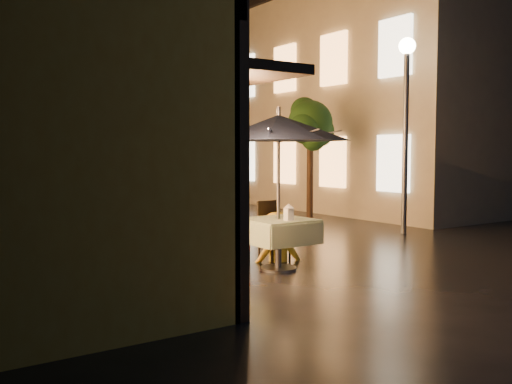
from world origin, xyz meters
TOP-DOWN VIEW (x-y plane):
  - ground at (0.00, 0.00)m, footprint 90.00×90.00m
  - east_building_near at (7.49, 6.50)m, footprint 7.30×9.30m
  - east_building_far at (7.49, 18.00)m, footprint 7.30×10.30m
  - street_tree at (2.41, 4.51)m, footprint 1.43×1.20m
  - streetlamp_near at (3.00, 2.00)m, footprint 0.36×0.36m
  - streetlamp_far at (3.00, 14.00)m, footprint 0.36×0.36m
  - cafe_table at (-1.56, 0.46)m, footprint 0.99×0.99m
  - patio_umbrella at (-1.56, 0.46)m, footprint 2.15×2.15m
  - cafe_chair_left at (-1.96, 1.20)m, footprint 0.42×0.42m
  - cafe_chair_right at (-1.16, 1.20)m, footprint 0.42×0.42m
  - table_lantern at (-1.56, 0.20)m, footprint 0.16×0.16m
  - person_orange at (-2.02, 0.98)m, footprint 0.82×0.72m
  - person_yellow at (-1.15, 1.05)m, footprint 1.14×0.86m
  - bicycle_0 at (-2.63, 3.15)m, footprint 1.89×0.97m
  - bicycle_1 at (-2.61, 4.30)m, footprint 1.60×0.54m
  - bicycle_2 at (-2.68, 4.82)m, footprint 1.64×1.06m
  - bicycle_3 at (-2.84, 5.98)m, footprint 1.50×0.51m
  - bicycle_4 at (-2.63, 8.01)m, footprint 1.72×0.94m

SIDE VIEW (x-z plane):
  - ground at x=0.00m, z-range 0.00..0.00m
  - bicycle_2 at x=-2.68m, z-range 0.00..0.81m
  - bicycle_4 at x=-2.63m, z-range 0.00..0.86m
  - bicycle_3 at x=-2.84m, z-range 0.00..0.89m
  - bicycle_0 at x=-2.63m, z-range 0.00..0.94m
  - bicycle_1 at x=-2.61m, z-range 0.00..0.95m
  - cafe_chair_left at x=-1.96m, z-range 0.05..1.03m
  - cafe_chair_right at x=-1.16m, z-range 0.05..1.03m
  - cafe_table at x=-1.56m, z-range 0.20..0.98m
  - person_orange at x=-2.02m, z-range 0.00..1.42m
  - person_yellow at x=-1.15m, z-range 0.00..1.56m
  - table_lantern at x=-1.56m, z-range 0.79..1.04m
  - patio_umbrella at x=-1.56m, z-range 0.92..3.38m
  - street_tree at x=2.41m, z-range 0.85..4.00m
  - streetlamp_near at x=3.00m, z-range 0.80..5.03m
  - streetlamp_far at x=3.00m, z-range 0.80..5.03m
  - east_building_near at x=7.49m, z-range 0.01..6.81m
  - east_building_far at x=7.49m, z-range 0.01..7.31m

